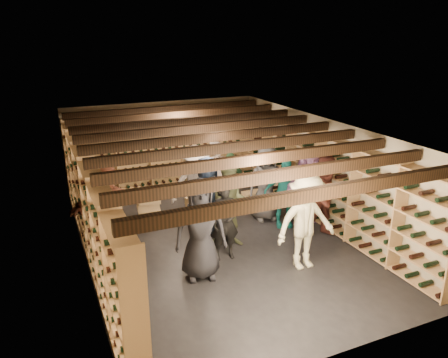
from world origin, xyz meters
name	(u,v)px	position (x,y,z in m)	size (l,w,h in m)	color
ground	(217,238)	(0.00, 0.00, 0.00)	(8.00, 8.00, 0.00)	black
walls	(217,186)	(0.00, 0.00, 1.20)	(5.52, 8.02, 2.40)	#B9AD90
ceiling	(217,130)	(0.00, 0.00, 2.40)	(5.50, 8.00, 0.01)	beige
ceiling_joists	(217,137)	(0.00, 0.00, 2.26)	(5.40, 7.12, 0.18)	black
wine_rack_left	(91,211)	(-2.57, 0.00, 1.08)	(0.32, 7.50, 2.15)	#A87C51
wine_rack_right	(319,176)	(2.57, 0.00, 1.08)	(0.32, 7.50, 2.15)	#A87C51
wine_rack_back	(165,149)	(0.00, 3.83, 1.07)	(4.70, 0.30, 2.15)	#A87C51
crate_stack_left	(149,209)	(-1.15, 1.38, 0.34)	(0.55, 0.41, 0.68)	tan
crate_stack_right	(197,206)	(0.01, 1.30, 0.26)	(0.59, 0.50, 0.51)	tan
crate_loose	(252,195)	(1.80, 1.83, 0.09)	(0.50, 0.33, 0.17)	tan
person_0	(200,229)	(-0.87, -1.31, 0.95)	(0.93, 0.60, 1.90)	black
person_1	(225,222)	(-0.19, -0.86, 0.78)	(0.57, 0.37, 1.56)	black
person_2	(231,205)	(0.13, -0.42, 0.91)	(0.88, 0.69, 1.82)	#485034
person_3	(306,222)	(1.05, -1.78, 0.93)	(1.21, 0.69, 1.87)	beige
person_4	(284,193)	(1.64, -0.02, 0.81)	(0.95, 0.39, 1.62)	#15716F
person_5	(108,206)	(-2.18, 0.59, 0.90)	(1.67, 0.53, 1.80)	brown
person_6	(208,196)	(-0.10, 0.30, 0.88)	(0.86, 0.56, 1.77)	#1D2A45
person_7	(217,181)	(0.42, 0.99, 0.95)	(0.69, 0.45, 1.89)	gray
person_8	(326,197)	(2.18, -0.85, 0.92)	(0.89, 0.70, 1.84)	#4A221C
person_9	(196,185)	(-0.13, 0.96, 0.93)	(1.20, 0.69, 1.86)	#BDB2AB
person_10	(229,182)	(0.87, 1.30, 0.75)	(0.88, 0.37, 1.50)	#254B2C
person_11	(307,187)	(2.18, -0.14, 0.91)	(1.69, 0.54, 1.83)	#8A5A92
person_12	(266,183)	(1.45, 0.50, 0.90)	(0.88, 0.58, 1.81)	#323237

